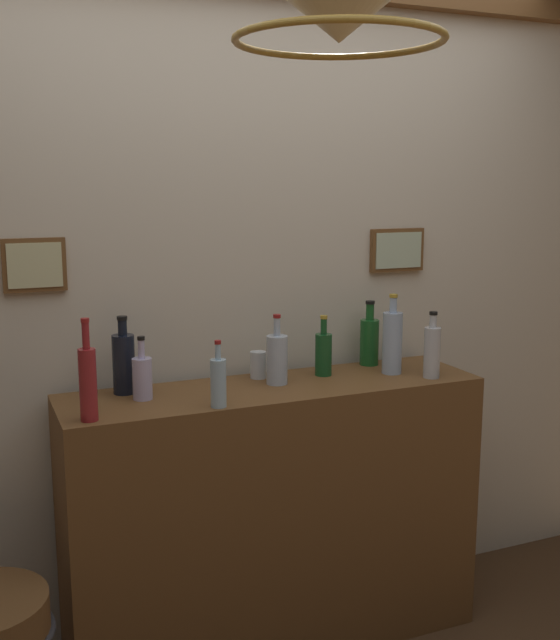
{
  "coord_description": "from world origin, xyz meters",
  "views": [
    {
      "loc": [
        -1.01,
        -1.62,
        1.73
      ],
      "look_at": [
        0.0,
        0.77,
        1.25
      ],
      "focal_mm": 42.66,
      "sensor_mm": 36.0,
      "label": 1
    }
  ],
  "objects": [
    {
      "name": "liquor_bottle_amaro",
      "position": [
        0.02,
        0.84,
        1.09
      ],
      "size": [
        0.08,
        0.08,
        0.26
      ],
      "color": "silver",
      "rests_on": "bar_shelf_unit"
    },
    {
      "name": "liquor_bottle_port",
      "position": [
        -0.68,
        0.67,
        1.12
      ],
      "size": [
        0.05,
        0.05,
        0.32
      ],
      "color": "maroon",
      "rests_on": "bar_shelf_unit"
    },
    {
      "name": "panelled_rear_partition",
      "position": [
        -0.0,
        1.1,
        1.48
      ],
      "size": [
        3.54,
        0.15,
        2.83
      ],
      "color": "beige",
      "rests_on": "ground"
    },
    {
      "name": "liquor_bottle_rum",
      "position": [
        0.48,
        0.82,
        1.12
      ],
      "size": [
        0.08,
        0.08,
        0.31
      ],
      "color": "#A3B8D3",
      "rests_on": "bar_shelf_unit"
    },
    {
      "name": "glass_tumbler_rocks",
      "position": [
        -0.01,
        0.95,
        1.05
      ],
      "size": [
        0.06,
        0.06,
        0.1
      ],
      "color": "silver",
      "rests_on": "bar_shelf_unit"
    },
    {
      "name": "liquor_bottle_tequila",
      "position": [
        -0.51,
        0.94,
        1.11
      ],
      "size": [
        0.08,
        0.08,
        0.27
      ],
      "color": "black",
      "rests_on": "bar_shelf_unit"
    },
    {
      "name": "pendant_lamp",
      "position": [
        -0.23,
        -0.09,
        2.1
      ],
      "size": [
        0.46,
        0.46,
        0.61
      ],
      "color": "beige"
    },
    {
      "name": "liquor_bottle_sherry",
      "position": [
        -0.26,
        0.66,
        1.08
      ],
      "size": [
        0.05,
        0.05,
        0.22
      ],
      "color": "#A4C5DA",
      "rests_on": "bar_shelf_unit"
    },
    {
      "name": "liquor_bottle_mezcal",
      "position": [
        0.23,
        0.89,
        1.09
      ],
      "size": [
        0.06,
        0.06,
        0.23
      ],
      "color": "#184C23",
      "rests_on": "bar_shelf_unit"
    },
    {
      "name": "liquor_bottle_brandy",
      "position": [
        0.47,
        0.97,
        1.1
      ],
      "size": [
        0.08,
        0.08,
        0.26
      ],
      "color": "#1B5824",
      "rests_on": "bar_shelf_unit"
    },
    {
      "name": "liquor_bottle_vermouth",
      "position": [
        -0.47,
        0.84,
        1.08
      ],
      "size": [
        0.07,
        0.07,
        0.22
      ],
      "color": "silver",
      "rests_on": "bar_shelf_unit"
    },
    {
      "name": "bar_shelf_unit",
      "position": [
        0.0,
        0.82,
        0.5
      ],
      "size": [
        1.53,
        0.41,
        1.0
      ],
      "primitive_type": "cube",
      "color": "brown",
      "rests_on": "ground"
    },
    {
      "name": "liquor_bottle_gin",
      "position": [
        0.59,
        0.7,
        1.1
      ],
      "size": [
        0.06,
        0.06,
        0.25
      ],
      "color": "silver",
      "rests_on": "bar_shelf_unit"
    }
  ]
}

